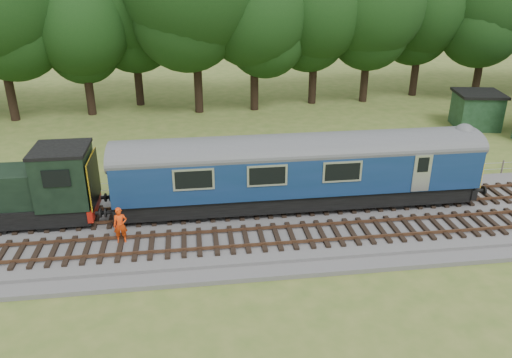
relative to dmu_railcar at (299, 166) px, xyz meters
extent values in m
plane|color=#4C6726|center=(1.23, -1.40, -2.61)|extent=(120.00, 120.00, 0.00)
cube|color=#4C4C4F|center=(1.23, -1.40, -2.43)|extent=(70.00, 7.00, 0.35)
cube|color=brown|center=(1.23, -0.72, -2.12)|extent=(66.50, 0.07, 0.14)
cube|color=brown|center=(1.23, 0.72, -2.12)|extent=(66.50, 0.07, 0.14)
cube|color=brown|center=(1.23, -3.72, -2.12)|extent=(66.50, 0.07, 0.14)
cube|color=brown|center=(1.23, -2.28, -2.12)|extent=(66.50, 0.07, 0.14)
cube|color=black|center=(-0.01, 0.00, -1.55)|extent=(17.46, 2.52, 0.85)
cube|color=#0E294C|center=(-0.01, 0.00, -0.12)|extent=(18.00, 2.80, 2.05)
cube|color=yellow|center=(9.01, 0.00, -0.50)|extent=(0.06, 2.74, 1.30)
cube|color=black|center=(5.99, 0.00, -1.75)|extent=(2.60, 2.00, 0.55)
cube|color=black|center=(-6.01, 0.00, -1.75)|extent=(2.60, 2.00, 0.55)
cube|color=black|center=(-11.21, 0.00, 0.05)|extent=(2.40, 2.55, 2.60)
cube|color=#A8170C|center=(-10.03, 0.00, -1.55)|extent=(0.25, 2.60, 0.55)
cube|color=yellow|center=(-9.89, 0.00, -0.15)|extent=(0.06, 2.55, 2.30)
imported|color=#F63F0C|center=(-8.53, -2.43, -1.42)|extent=(0.64, 0.45, 1.67)
cube|color=#163119|center=(16.77, 12.50, -1.33)|extent=(3.58, 3.58, 2.56)
cube|color=black|center=(16.77, 12.50, 0.06)|extent=(3.94, 3.94, 0.20)
camera|label=1|loc=(-5.15, -22.44, 9.23)|focal=35.00mm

